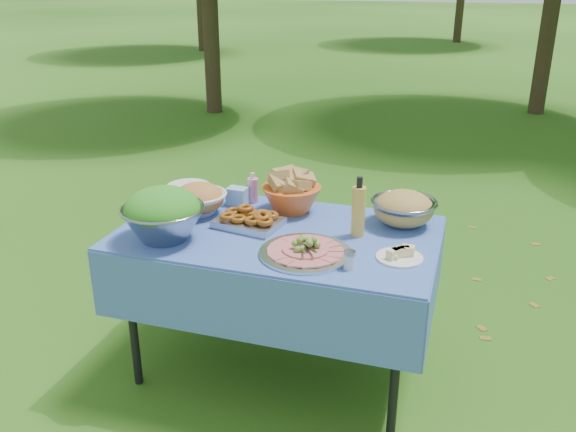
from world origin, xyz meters
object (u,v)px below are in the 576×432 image
object	(u,v)px
plate_stack	(189,191)
pasta_bowl_steel	(404,208)
salad_bowl	(163,214)
charcuterie_platter	(305,245)
oil_bottle	(359,207)
bread_bowl	(291,192)
picnic_table	(278,303)

from	to	relation	value
plate_stack	pasta_bowl_steel	world-z (taller)	pasta_bowl_steel
salad_bowl	charcuterie_platter	size ratio (longest dim) A/B	0.93
pasta_bowl_steel	plate_stack	bearing A→B (deg)	178.00
oil_bottle	charcuterie_platter	bearing A→B (deg)	-122.85
bread_bowl	charcuterie_platter	xyz separation A→B (m)	(0.21, -0.47, -0.05)
pasta_bowl_steel	charcuterie_platter	world-z (taller)	pasta_bowl_steel
plate_stack	bread_bowl	xyz separation A→B (m)	(0.59, -0.03, 0.07)
plate_stack	pasta_bowl_steel	xyz separation A→B (m)	(1.15, -0.04, 0.05)
charcuterie_platter	plate_stack	bearing A→B (deg)	147.66
salad_bowl	oil_bottle	bearing A→B (deg)	20.11
charcuterie_platter	pasta_bowl_steel	bearing A→B (deg)	52.96
plate_stack	bread_bowl	distance (m)	0.59
picnic_table	oil_bottle	xyz separation A→B (m)	(0.36, 0.07, 0.52)
bread_bowl	oil_bottle	world-z (taller)	oil_bottle
salad_bowl	bread_bowl	distance (m)	0.67
pasta_bowl_steel	charcuterie_platter	size ratio (longest dim) A/B	0.77
salad_bowl	pasta_bowl_steel	xyz separation A→B (m)	(1.00, 0.50, -0.04)
pasta_bowl_steel	oil_bottle	size ratio (longest dim) A/B	1.10
picnic_table	pasta_bowl_steel	bearing A→B (deg)	26.15
bread_bowl	oil_bottle	xyz separation A→B (m)	(0.38, -0.20, 0.04)
oil_bottle	pasta_bowl_steel	bearing A→B (deg)	48.03
charcuterie_platter	oil_bottle	bearing A→B (deg)	57.15
plate_stack	charcuterie_platter	size ratio (longest dim) A/B	0.57
salad_bowl	charcuterie_platter	distance (m)	0.66
pasta_bowl_steel	picnic_table	bearing A→B (deg)	-153.85
picnic_table	oil_bottle	bearing A→B (deg)	10.39
oil_bottle	bread_bowl	bearing A→B (deg)	151.63
pasta_bowl_steel	oil_bottle	xyz separation A→B (m)	(-0.18, -0.20, 0.06)
plate_stack	bread_bowl	size ratio (longest dim) A/B	0.77
plate_stack	charcuterie_platter	distance (m)	0.94
plate_stack	bread_bowl	world-z (taller)	bread_bowl
bread_bowl	pasta_bowl_steel	world-z (taller)	bread_bowl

